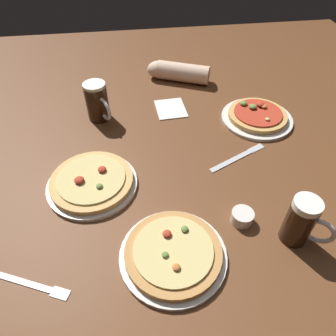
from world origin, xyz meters
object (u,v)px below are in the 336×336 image
at_px(pizza_plate_near, 173,253).
at_px(fork_left, 30,284).
at_px(pizza_plate_side, 92,182).
at_px(ramekin_sauce, 242,217).
at_px(beer_mug_dark, 302,222).
at_px(napkin_folded, 171,108).
at_px(knife_right, 238,157).
at_px(diner_arm, 176,72).
at_px(beer_mug_amber, 98,102).
at_px(pizza_plate_far, 257,116).

relative_size(pizza_plate_near, fork_left, 1.33).
bearing_deg(pizza_plate_side, ramekin_sauce, -24.68).
bearing_deg(beer_mug_dark, napkin_folded, 110.39).
bearing_deg(knife_right, pizza_plate_near, -129.14).
bearing_deg(knife_right, ramekin_sauce, -105.11).
xyz_separation_m(beer_mug_dark, ramekin_sauce, (-0.12, 0.07, -0.05)).
bearing_deg(beer_mug_dark, fork_left, -176.89).
bearing_deg(pizza_plate_side, diner_arm, 59.65).
xyz_separation_m(ramekin_sauce, knife_right, (0.07, 0.25, -0.01)).
relative_size(pizza_plate_side, beer_mug_amber, 1.89).
bearing_deg(knife_right, fork_left, -149.80).
height_order(pizza_plate_far, ramekin_sauce, pizza_plate_far).
xyz_separation_m(pizza_plate_side, fork_left, (-0.14, -0.30, -0.01)).
distance_m(ramekin_sauce, knife_right, 0.26).
relative_size(pizza_plate_side, ramekin_sauce, 4.50).
bearing_deg(diner_arm, fork_left, -118.50).
distance_m(pizza_plate_side, diner_arm, 0.70).
height_order(pizza_plate_side, knife_right, pizza_plate_side).
distance_m(pizza_plate_near, diner_arm, 0.89).
relative_size(knife_right, diner_arm, 0.79).
bearing_deg(pizza_plate_near, napkin_folded, 82.30).
distance_m(pizza_plate_far, fork_left, 0.94).
relative_size(ramekin_sauce, fork_left, 0.30).
bearing_deg(knife_right, pizza_plate_side, -172.79).
distance_m(knife_right, diner_arm, 0.56).
height_order(beer_mug_dark, beer_mug_amber, same).
xyz_separation_m(pizza_plate_near, diner_arm, (0.15, 0.88, 0.02)).
height_order(pizza_plate_far, diner_arm, diner_arm).
bearing_deg(napkin_folded, fork_left, -122.69).
relative_size(beer_mug_dark, ramekin_sauce, 2.39).
distance_m(pizza_plate_near, knife_right, 0.43).
relative_size(pizza_plate_side, knife_right, 1.26).
relative_size(napkin_folded, diner_arm, 0.49).
relative_size(pizza_plate_near, beer_mug_dark, 1.86).
xyz_separation_m(pizza_plate_far, ramekin_sauce, (-0.20, -0.45, 0.00)).
bearing_deg(beer_mug_amber, pizza_plate_side, -92.92).
height_order(pizza_plate_far, beer_mug_amber, beer_mug_amber).
bearing_deg(pizza_plate_near, ramekin_sauce, 22.18).
distance_m(pizza_plate_side, napkin_folded, 0.48).
relative_size(pizza_plate_near, beer_mug_amber, 1.86).
distance_m(fork_left, knife_right, 0.72).
xyz_separation_m(fork_left, knife_right, (0.62, 0.36, 0.00)).
bearing_deg(fork_left, pizza_plate_near, 4.19).
relative_size(pizza_plate_near, pizza_plate_side, 0.98).
bearing_deg(beer_mug_dark, pizza_plate_near, -178.04).
bearing_deg(pizza_plate_far, beer_mug_amber, 171.04).
xyz_separation_m(napkin_folded, knife_right, (0.18, -0.32, -0.00)).
relative_size(pizza_plate_far, pizza_plate_side, 0.98).
bearing_deg(pizza_plate_far, knife_right, -123.88).
bearing_deg(beer_mug_amber, knife_right, -32.38).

